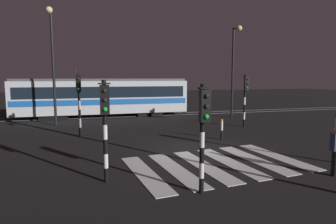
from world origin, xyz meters
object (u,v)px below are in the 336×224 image
traffic_light_corner_near_left (105,116)px  street_lamp_trackside_left (52,54)px  bollard_island_edge (222,129)px  traffic_light_corner_far_left (79,95)px  street_lamp_trackside_right (234,61)px  traffic_light_kerb_mid_left (204,123)px  traffic_light_corner_far_right (245,93)px  tram (103,96)px  pedestrian_waiting_at_kerb (336,151)px

traffic_light_corner_near_left → street_lamp_trackside_left: 12.70m
traffic_light_corner_near_left → bollard_island_edge: traffic_light_corner_near_left is taller
traffic_light_corner_far_left → street_lamp_trackside_left: 5.30m
street_lamp_trackside_left → bollard_island_edge: street_lamp_trackside_left is taller
traffic_light_corner_near_left → street_lamp_trackside_right: bearing=48.0°
street_lamp_trackside_right → bollard_island_edge: (-4.78, -7.57, -4.12)m
traffic_light_kerb_mid_left → street_lamp_trackside_left: bearing=111.0°
traffic_light_corner_far_right → bollard_island_edge: bearing=-135.9°
traffic_light_kerb_mid_left → bollard_island_edge: bearing=59.6°
traffic_light_corner_far_right → tram: bearing=138.1°
traffic_light_corner_near_left → street_lamp_trackside_right: street_lamp_trackside_right is taller
traffic_light_corner_far_right → street_lamp_trackside_right: street_lamp_trackside_right is taller
street_lamp_trackside_right → street_lamp_trackside_left: bearing=-178.5°
traffic_light_corner_near_left → traffic_light_corner_far_left: (-0.95, 7.79, 0.21)m
traffic_light_corner_far_right → tram: tram is taller
pedestrian_waiting_at_kerb → street_lamp_trackside_right: bearing=75.1°
traffic_light_corner_far_left → traffic_light_kerb_mid_left: bearing=-69.4°
traffic_light_kerb_mid_left → tram: size_ratio=0.22×
traffic_light_corner_near_left → traffic_light_corner_far_left: bearing=97.0°
street_lamp_trackside_right → pedestrian_waiting_at_kerb: 14.85m
bollard_island_edge → tram: bearing=116.8°
traffic_light_kerb_mid_left → street_lamp_trackside_right: 16.71m
traffic_light_kerb_mid_left → street_lamp_trackside_left: street_lamp_trackside_left is taller
street_lamp_trackside_right → pedestrian_waiting_at_kerb: size_ratio=4.33×
traffic_light_corner_near_left → tram: 16.06m
street_lamp_trackside_left → tram: bearing=48.6°
bollard_island_edge → traffic_light_corner_far_right: bearing=44.1°
street_lamp_trackside_left → pedestrian_waiting_at_kerb: bearing=-53.0°
traffic_light_kerb_mid_left → tram: (-1.81, 17.67, -0.34)m
traffic_light_corner_near_left → street_lamp_trackside_right: size_ratio=0.44×
traffic_light_corner_near_left → traffic_light_kerb_mid_left: size_ratio=1.03×
street_lamp_trackside_left → pedestrian_waiting_at_kerb: (10.19, -13.52, -4.05)m
street_lamp_trackside_right → pedestrian_waiting_at_kerb: (-3.69, -13.87, -3.80)m
traffic_light_kerb_mid_left → pedestrian_waiting_at_kerb: size_ratio=1.84×
traffic_light_corner_far_left → tram: (1.74, 8.25, -0.62)m
street_lamp_trackside_left → tram: (3.47, 3.94, -3.18)m
traffic_light_corner_far_left → pedestrian_waiting_at_kerb: traffic_light_corner_far_left is taller
traffic_light_corner_far_left → pedestrian_waiting_at_kerb: bearing=-47.4°
street_lamp_trackside_left → street_lamp_trackside_right: street_lamp_trackside_left is taller
traffic_light_corner_far_right → traffic_light_kerb_mid_left: size_ratio=1.12×
traffic_light_corner_far_right → street_lamp_trackside_left: size_ratio=0.45×
pedestrian_waiting_at_kerb → street_lamp_trackside_left: bearing=127.0°
traffic_light_corner_far_left → traffic_light_corner_near_left: bearing=-83.0°
traffic_light_corner_far_left → street_lamp_trackside_right: 13.22m
tram → bollard_island_edge: (5.63, -11.16, -1.18)m
traffic_light_corner_far_left → bollard_island_edge: (7.37, -2.91, -1.80)m
traffic_light_corner_far_right → pedestrian_waiting_at_kerb: traffic_light_corner_far_right is taller
traffic_light_corner_far_right → traffic_light_kerb_mid_left: traffic_light_corner_far_right is taller
traffic_light_corner_far_right → traffic_light_corner_near_left: (-9.69, -8.06, -0.18)m
street_lamp_trackside_right → tram: size_ratio=0.51×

